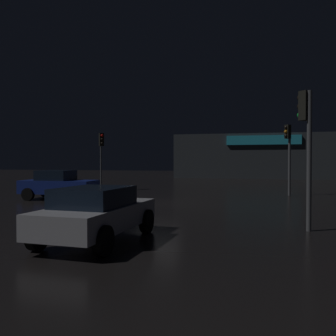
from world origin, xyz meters
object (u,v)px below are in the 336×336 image
at_px(traffic_signal_opposite, 306,132).
at_px(car_near, 58,185).
at_px(store_building, 263,156).
at_px(traffic_signal_main, 288,147).
at_px(car_far, 97,212).
at_px(traffic_signal_cross_left, 101,147).

height_order(traffic_signal_opposite, car_near, traffic_signal_opposite).
distance_m(store_building, traffic_signal_main, 25.32).
xyz_separation_m(car_near, car_far, (6.60, -9.07, -0.06)).
xyz_separation_m(traffic_signal_main, car_far, (-5.97, -14.60, -2.26)).
height_order(car_near, car_far, car_near).
bearing_deg(car_near, car_far, -53.96).
distance_m(traffic_signal_opposite, traffic_signal_cross_left, 17.83).
relative_size(traffic_signal_cross_left, car_near, 1.01).
distance_m(store_building, car_near, 32.89).
relative_size(traffic_signal_opposite, car_far, 1.01).
bearing_deg(traffic_signal_opposite, traffic_signal_main, 88.07).
xyz_separation_m(store_building, traffic_signal_cross_left, (-11.73, -24.31, 0.45)).
bearing_deg(traffic_signal_cross_left, traffic_signal_opposite, -45.21).
bearing_deg(traffic_signal_main, car_near, -156.25).
bearing_deg(car_far, traffic_signal_cross_left, 114.16).
distance_m(traffic_signal_opposite, car_far, 6.68).
height_order(traffic_signal_main, traffic_signal_cross_left, traffic_signal_main).
distance_m(car_near, car_far, 11.21).
distance_m(store_building, traffic_signal_cross_left, 27.00).
relative_size(store_building, traffic_signal_opposite, 5.11).
xyz_separation_m(store_building, traffic_signal_main, (1.22, -25.28, 0.28)).
height_order(store_building, car_far, store_building).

